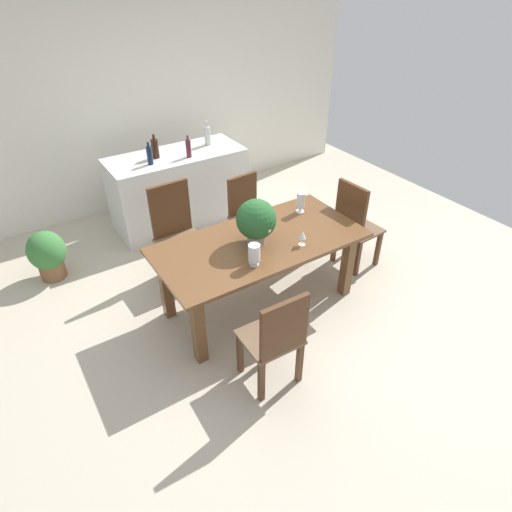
{
  "coord_description": "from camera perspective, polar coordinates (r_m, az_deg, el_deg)",
  "views": [
    {
      "loc": [
        -1.82,
        -2.93,
        2.88
      ],
      "look_at": [
        -0.02,
        -0.15,
        0.56
      ],
      "focal_mm": 30.25,
      "sensor_mm": 36.0,
      "label": 1
    }
  ],
  "objects": [
    {
      "name": "wine_bottle_tall",
      "position": [
        5.3,
        -13.2,
        13.69
      ],
      "size": [
        0.08,
        0.08,
        0.28
      ],
      "color": "black",
      "rests_on": "kitchen_counter"
    },
    {
      "name": "chair_near_left",
      "position": [
        3.31,
        2.74,
        -10.7
      ],
      "size": [
        0.45,
        0.42,
        0.94
      ],
      "rotation": [
        0.0,
        0.0,
        3.11
      ],
      "color": "#4C2D19",
      "rests_on": "ground"
    },
    {
      "name": "wine_bottle_amber",
      "position": [
        5.6,
        -6.44,
        15.57
      ],
      "size": [
        0.08,
        0.08,
        0.29
      ],
      "color": "#B2BFB7",
      "rests_on": "kitchen_counter"
    },
    {
      "name": "wine_bottle_green",
      "position": [
        5.25,
        -8.92,
        13.9
      ],
      "size": [
        0.06,
        0.06,
        0.26
      ],
      "color": "#511E28",
      "rests_on": "kitchen_counter"
    },
    {
      "name": "crystal_vase_center_near",
      "position": [
        3.55,
        -0.24,
        0.32
      ],
      "size": [
        0.1,
        0.1,
        0.2
      ],
      "color": "silver",
      "rests_on": "dining_table"
    },
    {
      "name": "kitchen_counter",
      "position": [
        5.58,
        -10.14,
        8.72
      ],
      "size": [
        1.65,
        0.69,
        0.92
      ],
      "primitive_type": "cube",
      "color": "silver",
      "rests_on": "ground"
    },
    {
      "name": "potted_plant_floor",
      "position": [
        5.05,
        -25.87,
        0.27
      ],
      "size": [
        0.39,
        0.39,
        0.55
      ],
      "color": "brown",
      "rests_on": "ground"
    },
    {
      "name": "flower_centerpiece",
      "position": [
        3.77,
        0.04,
        4.74
      ],
      "size": [
        0.36,
        0.36,
        0.42
      ],
      "color": "gray",
      "rests_on": "dining_table"
    },
    {
      "name": "back_wall",
      "position": [
        6.03,
        -15.04,
        18.67
      ],
      "size": [
        6.4,
        0.1,
        2.6
      ],
      "primitive_type": "cube",
      "color": "silver",
      "rests_on": "ground"
    },
    {
      "name": "wine_bottle_dark",
      "position": [
        5.13,
        -13.9,
        12.82
      ],
      "size": [
        0.06,
        0.06,
        0.26
      ],
      "color": "#0F1E38",
      "rests_on": "kitchen_counter"
    },
    {
      "name": "wine_glass",
      "position": [
        3.83,
        6.16,
        2.75
      ],
      "size": [
        0.07,
        0.07,
        0.15
      ],
      "color": "silver",
      "rests_on": "dining_table"
    },
    {
      "name": "crystal_vase_left",
      "position": [
        4.35,
        5.93,
        7.23
      ],
      "size": [
        0.09,
        0.09,
        0.21
      ],
      "color": "silver",
      "rests_on": "dining_table"
    },
    {
      "name": "ground_plane",
      "position": [
        4.5,
        -0.84,
        -4.91
      ],
      "size": [
        7.04,
        7.04,
        0.0
      ],
      "primitive_type": "plane",
      "color": "#BCB29E"
    },
    {
      "name": "chair_foot_end",
      "position": [
        4.69,
        12.84,
        4.3
      ],
      "size": [
        0.43,
        0.44,
        1.02
      ],
      "rotation": [
        0.0,
        0.0,
        1.63
      ],
      "color": "#4C2D19",
      "rests_on": "ground"
    },
    {
      "name": "chair_far_left",
      "position": [
        4.54,
        -10.54,
        3.67
      ],
      "size": [
        0.49,
        0.45,
        1.03
      ],
      "rotation": [
        0.0,
        0.0,
        0.04
      ],
      "color": "#4C2D19",
      "rests_on": "ground"
    },
    {
      "name": "chair_far_right",
      "position": [
        4.89,
        -1.1,
        5.9
      ],
      "size": [
        0.44,
        0.44,
        0.91
      ],
      "rotation": [
        0.0,
        0.0,
        0.08
      ],
      "color": "#4C2D19",
      "rests_on": "ground"
    },
    {
      "name": "dining_table",
      "position": [
        3.99,
        0.49,
        0.55
      ],
      "size": [
        1.93,
        0.95,
        0.75
      ],
      "color": "brown",
      "rests_on": "ground"
    }
  ]
}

